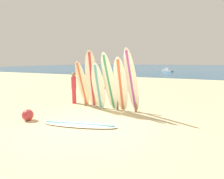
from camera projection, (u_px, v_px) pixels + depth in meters
ground_plane at (88, 126)px, 5.96m from camera, size 120.00×120.00×0.00m
ocean_water at (191, 68)px, 57.66m from camera, size 120.00×80.00×0.01m
surfboard_rack at (109, 94)px, 8.01m from camera, size 2.52×0.09×1.03m
surfboard_leaning_far_left at (82, 84)px, 8.22m from camera, size 0.59×0.75×2.05m
surfboard_leaning_left at (92, 80)px, 7.88m from camera, size 0.68×0.73×2.49m
surfboard_leaning_center_left at (98, 87)px, 7.68m from camera, size 0.56×0.59×1.98m
surfboard_leaning_center at (109, 83)px, 7.45m from camera, size 0.71×0.90×2.38m
surfboard_leaning_center_right at (121, 85)px, 7.26m from camera, size 0.58×0.81×2.20m
surfboard_leaning_right at (132, 81)px, 7.16m from camera, size 0.63×1.01×2.53m
surfboard_lying_on_sand at (79, 125)px, 5.97m from camera, size 2.52×1.12×0.08m
beachgoer_standing at (74, 86)px, 9.03m from camera, size 0.21×0.27×1.50m
small_boat_offshore at (167, 70)px, 36.24m from camera, size 2.23×1.66×0.71m
beach_ball at (28, 115)px, 6.48m from camera, size 0.39×0.39×0.39m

